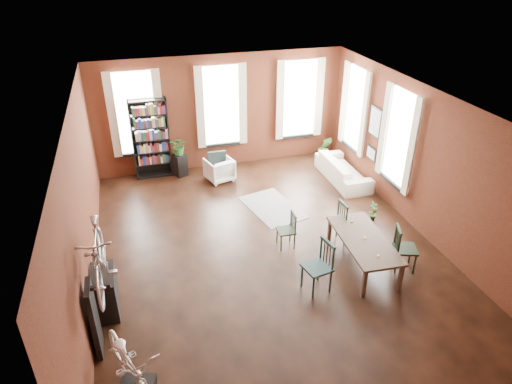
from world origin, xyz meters
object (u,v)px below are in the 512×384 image
object	(u,v)px
dining_table	(362,252)
cream_sofa	(343,166)
dining_chair_c	(405,249)
white_armchair	(219,168)
dining_chair_b	(286,230)
dining_chair_a	(317,267)
dining_chair_d	(349,221)
plant_stand	(180,165)
bicycle_floor	(126,344)
bookshelf	(151,139)
console_table	(105,292)

from	to	relation	value
dining_table	cream_sofa	distance (m)	3.80
dining_chair_c	white_armchair	distance (m)	5.53
dining_chair_b	dining_chair_a	bearing A→B (deg)	4.62
dining_chair_d	plant_stand	bearing A→B (deg)	33.23
dining_table	white_armchair	size ratio (longest dim) A/B	2.72
dining_chair_a	dining_chair_b	xyz separation A→B (m)	(-0.09, 1.48, -0.11)
dining_table	plant_stand	size ratio (longest dim) A/B	3.07
bicycle_floor	dining_chair_a	bearing A→B (deg)	2.70
bookshelf	white_armchair	size ratio (longest dim) A/B	3.15
dining_chair_c	dining_chair_d	size ratio (longest dim) A/B	0.99
dining_chair_a	white_armchair	xyz separation A→B (m)	(-0.80, 4.93, -0.16)
dining_chair_a	bicycle_floor	xyz separation A→B (m)	(-3.40, -1.38, 0.47)
cream_sofa	bookshelf	bearing A→B (deg)	71.05
dining_chair_d	plant_stand	distance (m)	5.20
dining_chair_c	bicycle_floor	xyz separation A→B (m)	(-5.33, -1.49, 0.51)
bookshelf	bicycle_floor	size ratio (longest dim) A/B	1.32
dining_chair_d	console_table	size ratio (longest dim) A/B	1.19
dining_table	white_armchair	distance (m)	4.92
dining_table	plant_stand	xyz separation A→B (m)	(-2.96, 5.09, -0.01)
bookshelf	cream_sofa	world-z (taller)	bookshelf
dining_table	console_table	size ratio (longest dim) A/B	2.38
dining_chair_d	white_armchair	bearing A→B (deg)	27.09
dining_chair_b	dining_chair_d	bearing A→B (deg)	85.98
dining_chair_b	bicycle_floor	world-z (taller)	bicycle_floor
dining_chair_b	dining_chair_c	bearing A→B (deg)	57.10
dining_table	console_table	world-z (taller)	console_table
dining_chair_c	cream_sofa	distance (m)	3.92
dining_table	dining_chair_a	bearing A→B (deg)	-157.07
dining_chair_c	dining_chair_d	world-z (taller)	dining_chair_d
console_table	dining_chair_b	bearing A→B (deg)	14.86
cream_sofa	plant_stand	size ratio (longest dim) A/B	3.35
cream_sofa	plant_stand	xyz separation A→B (m)	(-4.25, 1.52, -0.10)
bicycle_floor	dining_chair_d	bearing A→B (deg)	10.64
white_armchair	dining_chair_d	bearing A→B (deg)	105.24
dining_chair_d	dining_chair_a	bearing A→B (deg)	132.16
bicycle_floor	plant_stand	bearing A→B (deg)	57.46
dining_chair_b	bicycle_floor	bearing A→B (deg)	-48.01
dining_chair_c	white_armchair	world-z (taller)	dining_chair_c
dining_chair_b	dining_chair_c	world-z (taller)	dining_chair_c
dining_chair_a	console_table	size ratio (longest dim) A/B	1.27
white_armchair	bookshelf	bearing A→B (deg)	-39.76
bookshelf	bicycle_floor	bearing A→B (deg)	-97.32
dining_chair_c	white_armchair	xyz separation A→B (m)	(-2.72, 4.82, -0.12)
bookshelf	plant_stand	bearing A→B (deg)	-14.72
bookshelf	bicycle_floor	distance (m)	7.14
dining_chair_d	plant_stand	world-z (taller)	dining_chair_d
dining_chair_d	bookshelf	distance (m)	5.82
dining_table	dining_chair_c	distance (m)	0.83
dining_chair_d	bicycle_floor	bearing A→B (deg)	116.51
white_armchair	bicycle_floor	bearing A→B (deg)	52.23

